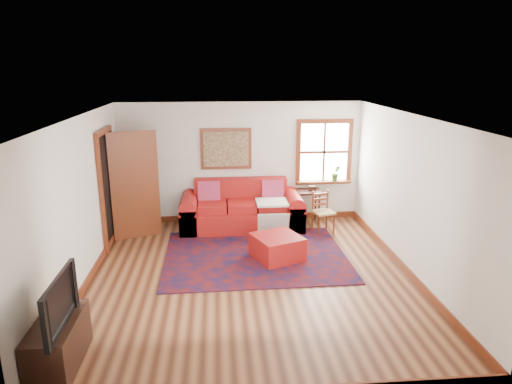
{
  "coord_description": "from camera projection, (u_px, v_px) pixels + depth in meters",
  "views": [
    {
      "loc": [
        -0.47,
        -6.54,
        3.22
      ],
      "look_at": [
        0.14,
        0.6,
        1.21
      ],
      "focal_mm": 32.0,
      "sensor_mm": 36.0,
      "label": 1
    }
  ],
  "objects": [
    {
      "name": "ground",
      "position": [
        251.0,
        276.0,
        7.18
      ],
      "size": [
        5.5,
        5.5,
        0.0
      ],
      "primitive_type": "plane",
      "color": "#442112",
      "rests_on": "ground"
    },
    {
      "name": "room_envelope",
      "position": [
        250.0,
        174.0,
        6.75
      ],
      "size": [
        5.04,
        5.54,
        2.52
      ],
      "color": "silver",
      "rests_on": "ground"
    },
    {
      "name": "window",
      "position": [
        325.0,
        159.0,
        9.57
      ],
      "size": [
        1.18,
        0.2,
        1.38
      ],
      "color": "white",
      "rests_on": "ground"
    },
    {
      "name": "doorway",
      "position": [
        124.0,
        185.0,
        8.43
      ],
      "size": [
        0.89,
        1.08,
        2.14
      ],
      "color": "black",
      "rests_on": "ground"
    },
    {
      "name": "framed_artwork",
      "position": [
        226.0,
        149.0,
        9.35
      ],
      "size": [
        1.05,
        0.07,
        0.85
      ],
      "color": "maroon",
      "rests_on": "ground"
    },
    {
      "name": "persian_rug",
      "position": [
        255.0,
        255.0,
        7.94
      ],
      "size": [
        3.15,
        2.54,
        0.02
      ],
      "primitive_type": "cube",
      "rotation": [
        0.0,
        0.0,
        0.01
      ],
      "color": "#500D0B",
      "rests_on": "ground"
    },
    {
      "name": "red_leather_sofa",
      "position": [
        242.0,
        212.0,
        9.28
      ],
      "size": [
        2.45,
        1.01,
        0.96
      ],
      "color": "#9F1614",
      "rests_on": "ground"
    },
    {
      "name": "red_ottoman",
      "position": [
        277.0,
        247.0,
        7.78
      ],
      "size": [
        0.96,
        0.96,
        0.42
      ],
      "primitive_type": "cube",
      "rotation": [
        0.0,
        0.0,
        0.39
      ],
      "color": "#9F1614",
      "rests_on": "ground"
    },
    {
      "name": "side_table",
      "position": [
        306.0,
        196.0,
        9.46
      ],
      "size": [
        0.59,
        0.44,
        0.7
      ],
      "color": "black",
      "rests_on": "ground"
    },
    {
      "name": "ladder_back_chair",
      "position": [
        322.0,
        210.0,
        9.03
      ],
      "size": [
        0.46,
        0.45,
        0.82
      ],
      "color": "tan",
      "rests_on": "ground"
    },
    {
      "name": "media_cabinet",
      "position": [
        58.0,
        343.0,
        5.0
      ],
      "size": [
        0.44,
        0.99,
        0.54
      ],
      "primitive_type": "cube",
      "color": "black",
      "rests_on": "ground"
    },
    {
      "name": "television",
      "position": [
        51.0,
        303.0,
        4.74
      ],
      "size": [
        0.13,
        0.99,
        0.57
      ],
      "primitive_type": "imported",
      "rotation": [
        0.0,
        0.0,
        1.57
      ],
      "color": "black",
      "rests_on": "media_cabinet"
    },
    {
      "name": "candle_hurricane",
      "position": [
        71.0,
        295.0,
        5.31
      ],
      "size": [
        0.12,
        0.12,
        0.18
      ],
      "color": "silver",
      "rests_on": "media_cabinet"
    }
  ]
}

